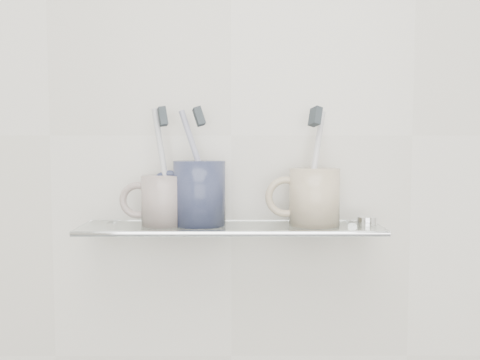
{
  "coord_description": "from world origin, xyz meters",
  "views": [
    {
      "loc": [
        0.01,
        0.16,
        1.24
      ],
      "look_at": [
        0.02,
        1.04,
        1.18
      ],
      "focal_mm": 40.0,
      "sensor_mm": 36.0,
      "label": 1
    }
  ],
  "objects_px": {
    "shelf_glass": "(231,228)",
    "mug_right": "(314,197)",
    "mug_left": "(164,200)",
    "mug_center": "(199,193)"
  },
  "relations": [
    {
      "from": "mug_center",
      "to": "mug_right",
      "type": "bearing_deg",
      "value": -6.15
    },
    {
      "from": "mug_center",
      "to": "mug_right",
      "type": "distance_m",
      "value": 0.19
    },
    {
      "from": "shelf_glass",
      "to": "mug_right",
      "type": "xyz_separation_m",
      "value": [
        0.14,
        0.0,
        0.05
      ]
    },
    {
      "from": "mug_right",
      "to": "shelf_glass",
      "type": "bearing_deg",
      "value": 165.72
    },
    {
      "from": "shelf_glass",
      "to": "mug_right",
      "type": "height_order",
      "value": "mug_right"
    },
    {
      "from": "mug_left",
      "to": "mug_center",
      "type": "height_order",
      "value": "mug_center"
    },
    {
      "from": "mug_left",
      "to": "mug_center",
      "type": "xyz_separation_m",
      "value": [
        0.06,
        0.0,
        0.01
      ]
    },
    {
      "from": "shelf_glass",
      "to": "mug_right",
      "type": "distance_m",
      "value": 0.15
    },
    {
      "from": "mug_left",
      "to": "mug_center",
      "type": "distance_m",
      "value": 0.06
    },
    {
      "from": "mug_left",
      "to": "mug_right",
      "type": "bearing_deg",
      "value": 21.8
    }
  ]
}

